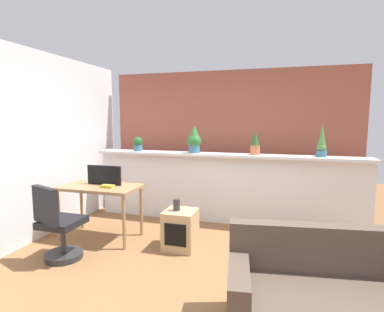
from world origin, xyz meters
TOP-DOWN VIEW (x-y plane):
  - ground_plane at (0.00, 0.00)m, footprint 12.00×12.00m
  - divider_wall at (0.00, 2.00)m, footprint 4.29×0.16m
  - plant_shelf at (0.00, 1.96)m, footprint 4.29×0.33m
  - brick_wall_behind at (0.00, 2.60)m, footprint 4.29×0.10m
  - side_wall_left at (-2.40, 0.40)m, footprint 0.12×4.40m
  - potted_plant_0 at (-1.47, 1.96)m, footprint 0.16×0.16m
  - potted_plant_1 at (-0.48, 1.95)m, footprint 0.22×0.22m
  - potted_plant_2 at (0.48, 1.98)m, footprint 0.15×0.15m
  - potted_plant_3 at (1.43, 1.98)m, footprint 0.15×0.15m
  - desk at (-1.52, 0.86)m, footprint 1.10×0.60m
  - tv_monitor at (-1.50, 0.94)m, footprint 0.51×0.04m
  - office_chair at (-1.62, 0.12)m, footprint 0.50×0.51m
  - side_cube_shelf at (-0.35, 0.85)m, footprint 0.40×0.41m
  - vase_on_shelf at (-0.39, 0.85)m, footprint 0.09×0.09m
  - book_on_desk at (-1.36, 0.79)m, footprint 0.17×0.11m
  - couch at (1.27, -0.35)m, footprint 1.65×0.97m

SIDE VIEW (x-z plane):
  - ground_plane at x=0.00m, z-range 0.00..0.00m
  - side_cube_shelf at x=-0.35m, z-range 0.00..0.50m
  - couch at x=1.27m, z-range -0.12..0.68m
  - office_chair at x=-1.62m, z-range -0.07..0.84m
  - divider_wall at x=0.00m, z-range 0.00..1.08m
  - vase_on_shelf at x=-0.39m, z-range 0.50..0.65m
  - desk at x=-1.52m, z-range 0.29..1.04m
  - book_on_desk at x=-1.36m, z-range 0.75..0.79m
  - tv_monitor at x=-1.50m, z-range 0.75..1.02m
  - plant_shelf at x=0.00m, z-range 1.08..1.12m
  - potted_plant_0 at x=-1.47m, z-range 1.13..1.37m
  - brick_wall_behind at x=0.00m, z-range 0.00..2.50m
  - potted_plant_2 at x=0.48m, z-range 1.11..1.47m
  - side_wall_left at x=-2.40m, z-range 0.00..2.60m
  - potted_plant_3 at x=1.43m, z-range 1.09..1.54m
  - potted_plant_1 at x=-0.48m, z-range 1.12..1.57m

